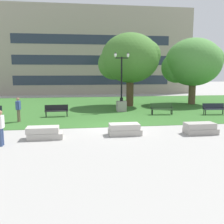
{
  "coord_description": "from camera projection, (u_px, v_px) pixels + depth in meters",
  "views": [
    {
      "loc": [
        -2.5,
        -16.1,
        3.5
      ],
      "look_at": [
        -0.38,
        -1.4,
        1.2
      ],
      "focal_mm": 42.0,
      "sensor_mm": 36.0,
      "label": 1
    }
  ],
  "objects": [
    {
      "name": "park_bench_far_right",
      "position": [
        56.0,
        110.0,
        20.42
      ],
      "size": [
        1.83,
        0.63,
        0.9
      ],
      "color": "black",
      "rests_on": "grass_lawn"
    },
    {
      "name": "person_skateboarder",
      "position": [
        1.0,
        126.0,
        12.32
      ],
      "size": [
        0.27,
        0.6,
        1.71
      ],
      "color": "#384C7A",
      "rests_on": "ground"
    },
    {
      "name": "lamp_post_center",
      "position": [
        121.0,
        99.0,
        23.09
      ],
      "size": [
        1.32,
        0.8,
        5.13
      ],
      "color": "gray",
      "rests_on": "grass_lawn"
    },
    {
      "name": "building_facade_distant",
      "position": [
        93.0,
        51.0,
        39.64
      ],
      "size": [
        31.39,
        1.03,
        13.24
      ],
      "color": "gray",
      "rests_on": "ground"
    },
    {
      "name": "concrete_block_center",
      "position": [
        44.0,
        133.0,
        13.75
      ],
      "size": [
        1.86,
        0.9,
        0.64
      ],
      "color": "#B2ADA3",
      "rests_on": "ground"
    },
    {
      "name": "person_bystander_near_lawn",
      "position": [
        18.0,
        108.0,
        18.18
      ],
      "size": [
        0.29,
        0.63,
        1.71
      ],
      "color": "brown",
      "rests_on": "grass_lawn"
    },
    {
      "name": "park_bench_far_left",
      "position": [
        162.0,
        108.0,
        21.4
      ],
      "size": [
        1.84,
        0.7,
        0.9
      ],
      "color": "#284723",
      "rests_on": "grass_lawn"
    },
    {
      "name": "grass_lawn",
      "position": [
        100.0,
        106.0,
        26.42
      ],
      "size": [
        40.0,
        20.0,
        0.02
      ],
      "primitive_type": "cube",
      "color": "#336628",
      "rests_on": "ground"
    },
    {
      "name": "park_bench_near_right",
      "position": [
        214.0,
        108.0,
        21.39
      ],
      "size": [
        1.83,
        0.66,
        0.9
      ],
      "color": "#1E232D",
      "rests_on": "grass_lawn"
    },
    {
      "name": "tree_far_right",
      "position": [
        129.0,
        59.0,
        26.04
      ],
      "size": [
        6.06,
        5.77,
        7.27
      ],
      "color": "#4C3823",
      "rests_on": "grass_lawn"
    },
    {
      "name": "ground_plane",
      "position": [
        115.0,
        127.0,
        16.64
      ],
      "size": [
        140.0,
        140.0,
        0.0
      ],
      "primitive_type": "plane",
      "color": "#A3A09B"
    },
    {
      "name": "concrete_block_right",
      "position": [
        200.0,
        129.0,
        14.81
      ],
      "size": [
        1.8,
        0.9,
        0.64
      ],
      "color": "#9E9991",
      "rests_on": "ground"
    },
    {
      "name": "tree_far_left",
      "position": [
        193.0,
        63.0,
        27.7
      ],
      "size": [
        6.19,
        5.9,
        6.98
      ],
      "color": "brown",
      "rests_on": "grass_lawn"
    },
    {
      "name": "concrete_block_left",
      "position": [
        125.0,
        129.0,
        14.58
      ],
      "size": [
        1.8,
        0.9,
        0.64
      ],
      "color": "#B2ADA3",
      "rests_on": "ground"
    }
  ]
}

